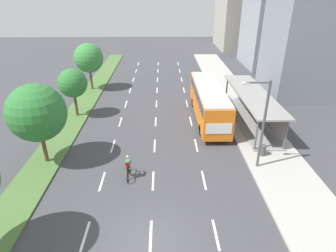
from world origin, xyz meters
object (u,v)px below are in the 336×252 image
bus_shelter (254,104)px  bus (209,100)px  trash_bin (262,150)px  median_tree_fourth (89,58)px  streetlight (262,120)px  median_tree_second (37,113)px  median_tree_third (73,83)px  cyclist (128,168)px

bus_shelter → bus: bearing=168.6°
trash_bin → bus: bearing=113.8°
median_tree_fourth → streetlight: streetlight is taller
median_tree_second → median_tree_third: median_tree_second is taller
bus → median_tree_third: median_tree_third is taller
bus_shelter → median_tree_second: bearing=-158.8°
bus_shelter → trash_bin: bus_shelter is taller
streetlight → bus: bearing=103.9°
bus_shelter → cyclist: size_ratio=6.71×
bus → median_tree_fourth: median_tree_fourth is taller
bus_shelter → median_tree_fourth: size_ratio=2.11×
bus → trash_bin: bearing=-66.2°
cyclist → median_tree_third: size_ratio=0.38×
bus → median_tree_second: median_tree_second is taller
bus → streetlight: (2.17, -8.77, 1.82)m
bus_shelter → median_tree_third: size_ratio=2.52×
cyclist → median_tree_fourth: 20.73m
bus_shelter → bus: bus is taller
bus → streetlight: bearing=-76.1°
median_tree_third → trash_bin: median_tree_third is taller
streetlight → trash_bin: 3.80m
cyclist → median_tree_second: size_ratio=0.30×
median_tree_second → median_tree_fourth: bearing=91.2°
bus → streetlight: 9.22m
trash_bin → median_tree_fourth: bearing=135.2°
bus → trash_bin: size_ratio=13.28×
median_tree_second → trash_bin: 16.93m
cyclist → streetlight: (9.13, 0.99, 3.10)m
median_tree_third → streetlight: 18.32m
median_tree_third → median_tree_fourth: size_ratio=0.84×
cyclist → median_tree_second: (-6.40, 2.08, 3.28)m
bus → cyclist: bus is taller
bus_shelter → streetlight: 8.44m
median_tree_second → median_tree_fourth: (-0.36, 17.24, 0.03)m
median_tree_third → median_tree_second: bearing=-90.0°
cyclist → trash_bin: bearing=14.0°
median_tree_second → trash_bin: (16.56, 0.45, -3.49)m
streetlight → median_tree_third: bearing=148.0°
median_tree_second → streetlight: size_ratio=0.92×
cyclist → median_tree_second: bearing=162.0°
bus_shelter → median_tree_third: median_tree_third is taller
median_tree_third → streetlight: size_ratio=0.75×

